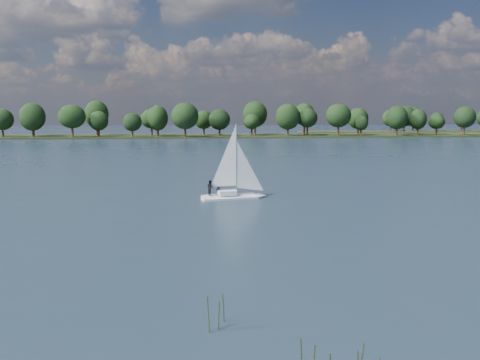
{
  "coord_description": "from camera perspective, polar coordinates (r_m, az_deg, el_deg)",
  "views": [
    {
      "loc": [
        -15.58,
        -31.8,
        10.41
      ],
      "look_at": [
        -8.94,
        31.32,
        2.5
      ],
      "focal_mm": 40.0,
      "sensor_mm": 36.0,
      "label": 1
    }
  ],
  "objects": [
    {
      "name": "treeline",
      "position": [
        240.44,
        -3.37,
        6.56
      ],
      "size": [
        562.09,
        74.26,
        17.61
      ],
      "color": "black",
      "rests_on": "ground"
    },
    {
      "name": "far_shore",
      "position": [
        244.52,
        -2.35,
        4.66
      ],
      "size": [
        660.0,
        40.0,
        1.5
      ],
      "primitive_type": "cube",
      "color": "black",
      "rests_on": "ground"
    },
    {
      "name": "ground",
      "position": [
        133.13,
        0.73,
        2.62
      ],
      "size": [
        700.0,
        700.0,
        0.0
      ],
      "primitive_type": "plane",
      "color": "#233342",
      "rests_on": "ground"
    },
    {
      "name": "sailboat",
      "position": [
        65.12,
        -1.04,
        0.3
      ],
      "size": [
        7.6,
        3.54,
        9.65
      ],
      "rotation": [
        0.0,
        0.0,
        0.21
      ],
      "color": "white",
      "rests_on": "ground"
    }
  ]
}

